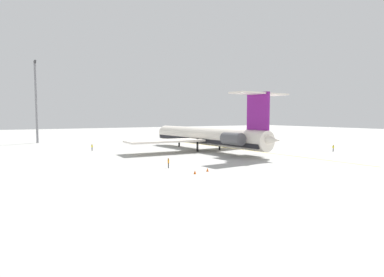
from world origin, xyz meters
name	(u,v)px	position (x,y,z in m)	size (l,w,h in m)	color
ground	(241,148)	(0.00, 0.00, 0.00)	(329.74, 329.74, 0.00)	#ADADA8
main_jetliner	(209,136)	(-2.76, 12.70, 3.74)	(47.16, 41.74, 13.73)	silver
ground_crew_near_nose	(168,162)	(-21.36, 32.81, 1.07)	(0.29, 0.35, 1.69)	black
ground_crew_near_tail	(92,146)	(12.56, 38.25, 1.10)	(0.35, 0.33, 1.74)	black
ground_crew_portside	(333,147)	(-19.17, -13.69, 1.06)	(0.40, 0.27, 1.67)	black
safety_cone_nose	(206,140)	(24.59, -3.70, 0.28)	(0.40, 0.40, 0.55)	#EA590F
safety_cone_wingtip	(195,172)	(-28.46, 31.73, 0.28)	(0.40, 0.40, 0.55)	#EA590F
safety_cone_tail	(207,170)	(-27.58, 28.90, 0.28)	(0.40, 0.40, 0.55)	#EA590F
taxiway_centreline	(234,149)	(-1.44, 3.61, 0.00)	(75.11, 0.36, 0.01)	gold
light_mast	(36,98)	(45.21, 48.77, 14.56)	(4.00, 0.70, 26.68)	slate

